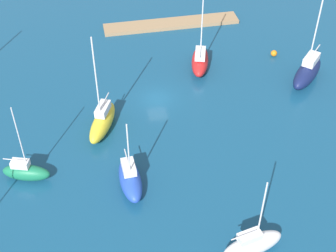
# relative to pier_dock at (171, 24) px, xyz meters

# --- Properties ---
(water) EXTENTS (160.00, 160.00, 0.00)m
(water) POSITION_rel_pier_dock_xyz_m (5.50, 17.94, -0.26)
(water) COLOR navy
(water) RESTS_ON ground
(pier_dock) EXTENTS (20.94, 3.12, 0.53)m
(pier_dock) POSITION_rel_pier_dock_xyz_m (0.00, 0.00, 0.00)
(pier_dock) COLOR #997A56
(pier_dock) RESTS_ON ground
(sailboat_navy_far_south) EXTENTS (7.14, 7.35, 12.00)m
(sailboat_navy_far_south) POSITION_rel_pier_dock_xyz_m (-14.55, 17.83, 1.16)
(sailboat_navy_far_south) COLOR #141E4C
(sailboat_navy_far_south) RESTS_ON water
(sailboat_blue_along_channel) EXTENTS (2.47, 6.24, 8.73)m
(sailboat_blue_along_channel) POSITION_rel_pier_dock_xyz_m (10.81, 31.86, 0.83)
(sailboat_blue_along_channel) COLOR #2347B2
(sailboat_blue_along_channel) RESTS_ON water
(sailboat_green_far_north) EXTENTS (5.34, 3.16, 9.59)m
(sailboat_green_far_north) POSITION_rel_pier_dock_xyz_m (21.32, 28.69, 0.76)
(sailboat_green_far_north) COLOR #19724C
(sailboat_green_far_north) RESTS_ON water
(sailboat_red_lone_south) EXTENTS (4.16, 7.28, 11.77)m
(sailboat_red_lone_south) POSITION_rel_pier_dock_xyz_m (-1.46, 12.30, 1.01)
(sailboat_red_lone_south) COLOR red
(sailboat_red_lone_south) RESTS_ON water
(sailboat_white_near_pier) EXTENTS (6.16, 2.93, 9.21)m
(sailboat_white_near_pier) POSITION_rel_pier_dock_xyz_m (1.17, 42.01, 0.97)
(sailboat_white_near_pier) COLOR white
(sailboat_white_near_pier) RESTS_ON water
(sailboat_yellow_mid_basin) EXTENTS (4.68, 7.29, 12.66)m
(sailboat_yellow_mid_basin) POSITION_rel_pier_dock_xyz_m (12.73, 22.49, 1.04)
(sailboat_yellow_mid_basin) COLOR yellow
(sailboat_yellow_mid_basin) RESTS_ON water
(mooring_buoy_orange) EXTENTS (0.89, 0.89, 0.89)m
(mooring_buoy_orange) POSITION_rel_pier_dock_xyz_m (-12.48, 11.39, 0.18)
(mooring_buoy_orange) COLOR orange
(mooring_buoy_orange) RESTS_ON water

